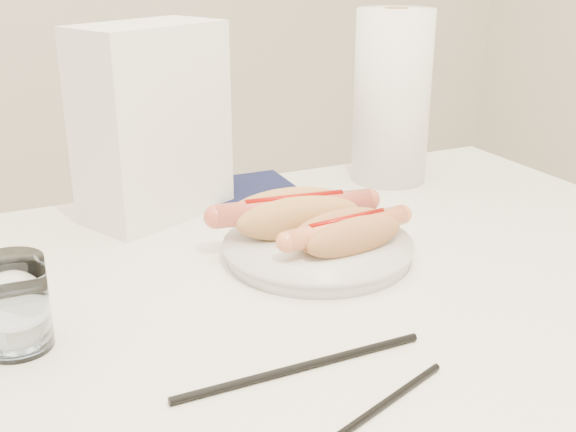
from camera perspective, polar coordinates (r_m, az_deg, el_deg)
name	(u,v)px	position (r m, az deg, el deg)	size (l,w,h in m)	color
table	(270,344)	(0.81, -1.46, -10.13)	(1.20, 0.80, 0.75)	white
plate	(318,251)	(0.87, 2.39, -2.81)	(0.22, 0.22, 0.02)	silver
hotdog_left	(295,214)	(0.89, 0.52, 0.13)	(0.20, 0.10, 0.05)	tan
hotdog_right	(347,233)	(0.85, 4.70, -1.36)	(0.17, 0.08, 0.05)	#C6824D
water_glass	(13,305)	(0.72, -20.98, -6.58)	(0.07, 0.07, 0.09)	white
chopstick_near	(301,367)	(0.66, 1.06, -11.90)	(0.01, 0.01, 0.25)	black
chopstick_far	(364,418)	(0.60, 6.07, -15.65)	(0.01, 0.01, 0.21)	black
napkin_box	(152,123)	(1.00, -10.76, 7.30)	(0.20, 0.11, 0.26)	white
navy_napkin	(249,189)	(1.11, -3.11, 2.14)	(0.14, 0.14, 0.01)	#13183C
paper_towel_roll	(392,97)	(1.15, 8.25, 9.32)	(0.12, 0.12, 0.27)	white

